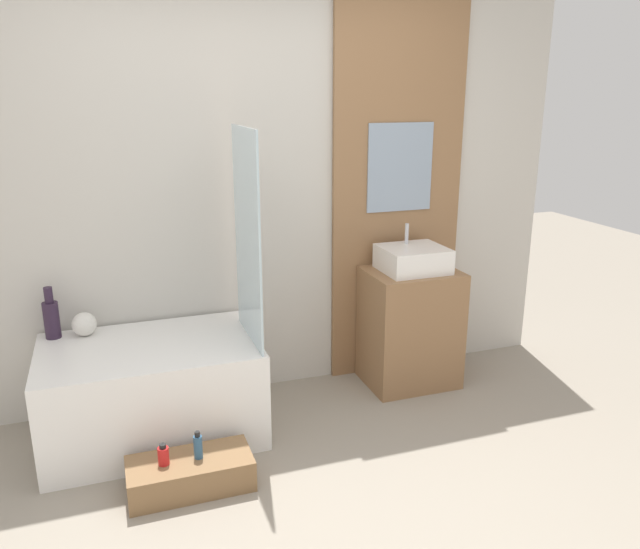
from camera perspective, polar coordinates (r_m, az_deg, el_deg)
name	(u,v)px	position (r m, az deg, el deg)	size (l,w,h in m)	color
ground_plane	(340,536)	(2.99, 1.86, -22.82)	(12.00, 12.00, 0.00)	gray
wall_tiled_back	(249,191)	(3.87, -6.51, 7.59)	(4.20, 0.06, 2.60)	beige
wall_wood_accent	(398,184)	(4.15, 7.15, 8.24)	(0.91, 0.04, 2.60)	#8E6642
bathtub	(152,390)	(3.68, -15.11, -10.17)	(1.17, 0.76, 0.55)	white
glass_shower_screen	(247,237)	(3.39, -6.66, 3.42)	(0.01, 0.56, 1.16)	silver
wooden_step_bench	(190,473)	(3.29, -11.77, -17.38)	(0.61, 0.28, 0.16)	olive
vanity_cabinet	(410,327)	(4.17, 8.22, -4.79)	(0.58, 0.46, 0.78)	#8E6642
sink	(413,259)	(4.03, 8.49, 1.42)	(0.40, 0.36, 0.29)	white
vase_tall_dark	(51,317)	(3.80, -23.35, -3.62)	(0.09, 0.09, 0.30)	#2D1E33
vase_round_light	(84,324)	(3.79, -20.75, -4.27)	(0.14, 0.14, 0.14)	silver
bottle_soap_primary	(163,455)	(3.21, -14.13, -15.74)	(0.05, 0.05, 0.11)	red
bottle_soap_secondary	(198,446)	(3.21, -11.09, -15.15)	(0.04, 0.04, 0.14)	#2D567A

